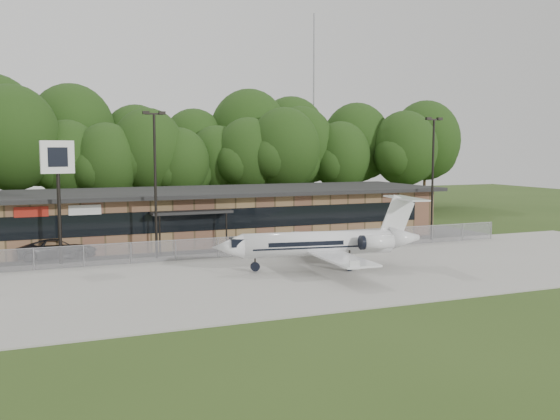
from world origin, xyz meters
name	(u,v)px	position (x,y,z in m)	size (l,w,h in m)	color
ground	(327,308)	(0.00, 0.00, 0.00)	(160.00, 160.00, 0.00)	#2F4619
apron	(268,276)	(0.00, 8.00, 0.04)	(64.00, 18.00, 0.08)	#9E9B93
parking_lot	(214,248)	(0.00, 19.50, 0.03)	(50.00, 9.00, 0.06)	#383835
terminal	(198,215)	(0.00, 23.94, 2.18)	(41.00, 11.65, 4.30)	olive
fence	(232,247)	(0.00, 15.00, 0.78)	(46.00, 0.04, 1.52)	gray
treeline	(155,150)	(0.00, 42.00, 7.50)	(72.00, 12.00, 15.00)	#193410
radio_mast	(314,111)	(22.00, 48.00, 12.50)	(0.20, 0.20, 25.00)	gray
light_pole_mid	(155,174)	(-5.00, 16.50, 5.98)	(1.55, 0.30, 10.23)	black
light_pole_right	(433,169)	(18.00, 16.50, 5.98)	(1.55, 0.30, 10.23)	black
business_jet	(325,244)	(4.16, 8.59, 1.66)	(13.79, 12.35, 4.64)	silver
suv	(58,248)	(-11.38, 19.36, 0.74)	(2.46, 5.33, 1.48)	#2A2A2D
pole_sign	(58,170)	(-11.31, 16.80, 6.28)	(2.16, 0.65, 8.22)	black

